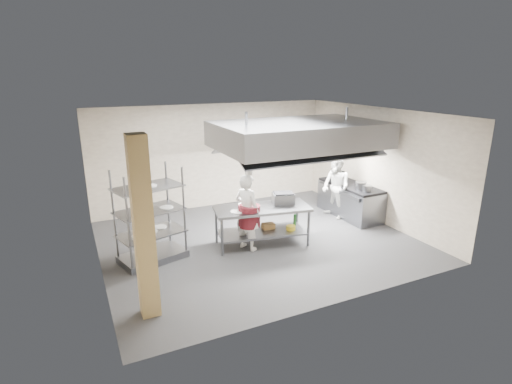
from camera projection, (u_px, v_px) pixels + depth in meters
name	position (u px, v px, depth m)	size (l,w,h in m)	color
floor	(258.00, 241.00, 9.50)	(7.00, 7.00, 0.00)	#2B2B2D
ceiling	(258.00, 113.00, 8.63)	(7.00, 7.00, 0.00)	silver
wall_back	(213.00, 156.00, 11.66)	(7.00, 7.00, 0.00)	#9F917E
wall_left	(93.00, 201.00, 7.62)	(6.00, 6.00, 0.00)	#9F917E
wall_right	(377.00, 165.00, 10.50)	(6.00, 6.00, 0.00)	#9F917E
column	(144.00, 229.00, 6.23)	(0.30, 0.30, 3.00)	tan
exhaust_hood	(299.00, 134.00, 9.68)	(4.00, 2.50, 0.60)	slate
hood_strip_a	(266.00, 150.00, 9.41)	(1.60, 0.12, 0.04)	white
hood_strip_b	(329.00, 145.00, 10.15)	(1.60, 0.12, 0.04)	white
wall_shelf	(271.00, 152.00, 12.26)	(1.50, 0.28, 0.04)	slate
island	(262.00, 226.00, 9.20)	(2.16, 0.90, 0.91)	gray
island_worktop	(262.00, 208.00, 9.07)	(2.16, 0.90, 0.06)	slate
island_undershelf	(262.00, 232.00, 9.24)	(1.99, 0.81, 0.04)	gray
pass_rack	(150.00, 216.00, 8.26)	(1.33, 0.78, 2.00)	slate
cooking_range	(350.00, 201.00, 11.08)	(0.80, 2.00, 0.84)	slate
range_top	(351.00, 185.00, 10.95)	(0.78, 1.96, 0.06)	black
chef_head	(247.00, 212.00, 8.84)	(0.64, 0.42, 1.75)	silver
chef_line	(336.00, 187.00, 10.79)	(0.84, 0.65, 1.73)	silver
chef_plating	(146.00, 228.00, 7.94)	(1.04, 0.43, 1.77)	white
griddle	(283.00, 198.00, 9.30)	(0.49, 0.38, 0.24)	slate
wicker_basket	(268.00, 226.00, 9.38)	(0.29, 0.20, 0.12)	olive
stockpot	(361.00, 186.00, 10.46)	(0.28, 0.28, 0.19)	gray
plate_stack	(151.00, 232.00, 8.37)	(0.28, 0.28, 0.05)	white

